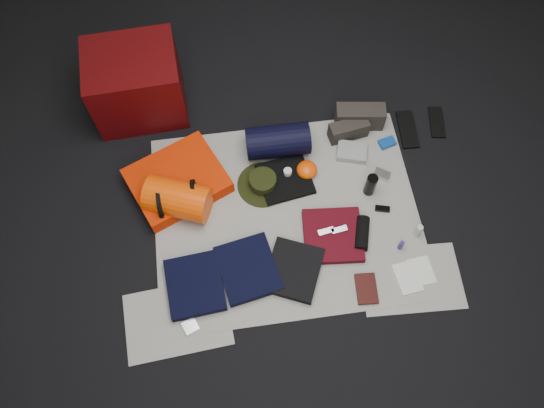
{
  "coord_description": "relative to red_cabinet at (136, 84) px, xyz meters",
  "views": [
    {
      "loc": [
        -0.28,
        -1.33,
        2.94
      ],
      "look_at": [
        -0.08,
        0.04,
        0.1
      ],
      "focal_mm": 35.0,
      "sensor_mm": 36.0,
      "label": 1
    }
  ],
  "objects": [
    {
      "name": "navy_duffel",
      "position": [
        0.85,
        -0.47,
        -0.13
      ],
      "size": [
        0.4,
        0.21,
        0.21
      ],
      "primitive_type": "cylinder",
      "rotation": [
        0.0,
        1.57,
        -0.01
      ],
      "color": "black",
      "rests_on": "newspaper_mat"
    },
    {
      "name": "stuff_sack",
      "position": [
        0.2,
        -0.8,
        -0.12
      ],
      "size": [
        0.43,
        0.35,
        0.22
      ],
      "primitive_type": "cylinder",
      "rotation": [
        0.0,
        1.57,
        -0.38
      ],
      "color": "#EE4403",
      "rests_on": "newspaper_mat"
    },
    {
      "name": "first_aid_pouch",
      "position": [
        1.31,
        -0.57,
        -0.21
      ],
      "size": [
        0.22,
        0.19,
        0.05
      ],
      "primitive_type": "cube",
      "rotation": [
        0.0,
        0.0,
        -0.28
      ],
      "color": "gray",
      "rests_on": "newspaper_mat"
    },
    {
      "name": "compact_camera",
      "position": [
        1.47,
        -0.76,
        -0.21
      ],
      "size": [
        0.11,
        0.1,
        0.04
      ],
      "primitive_type": "cube",
      "rotation": [
        0.0,
        0.0,
        -0.59
      ],
      "color": "silver",
      "rests_on": "newspaper_mat"
    },
    {
      "name": "energy_bar_b",
      "position": [
        1.12,
        -1.1,
        -0.18
      ],
      "size": [
        0.1,
        0.05,
        0.01
      ],
      "primitive_type": "cube",
      "rotation": [
        0.0,
        0.0,
        0.14
      ],
      "color": "silver",
      "rests_on": "red_shirt"
    },
    {
      "name": "map_booklet",
      "position": [
        1.47,
        -1.43,
        -0.23
      ],
      "size": [
        0.15,
        0.2,
        0.01
      ],
      "primitive_type": "cube",
      "rotation": [
        0.0,
        0.0,
        0.12
      ],
      "color": "silver",
      "rests_on": "newspaper_mat"
    },
    {
      "name": "flip_flop_left",
      "position": [
        1.72,
        -0.44,
        -0.23
      ],
      "size": [
        0.13,
        0.3,
        0.02
      ],
      "primitive_type": "cube",
      "rotation": [
        0.0,
        0.0,
        -0.06
      ],
      "color": "black",
      "rests_on": "floor"
    },
    {
      "name": "newspaper_sheet_front_right",
      "position": [
        1.49,
        -1.44,
        -0.23
      ],
      "size": [
        0.6,
        0.43,
        0.0
      ],
      "primitive_type": "cube",
      "rotation": [
        0.0,
        0.0,
        -0.05
      ],
      "color": "#B1AFA3",
      "rests_on": "floor"
    },
    {
      "name": "toiletry_purple",
      "position": [
        1.47,
        -1.25,
        -0.19
      ],
      "size": [
        0.03,
        0.03,
        0.08
      ],
      "primitive_type": "cylinder",
      "rotation": [
        0.0,
        0.0,
        -0.25
      ],
      "color": "navy",
      "rests_on": "newspaper_mat"
    },
    {
      "name": "flip_flop_right",
      "position": [
        1.93,
        -0.41,
        -0.23
      ],
      "size": [
        0.13,
        0.25,
        0.01
      ],
      "primitive_type": "cube",
      "rotation": [
        0.0,
        0.0,
        -0.16
      ],
      "color": "black",
      "rests_on": "floor"
    },
    {
      "name": "energy_bar_a",
      "position": [
        1.04,
        -1.1,
        -0.18
      ],
      "size": [
        0.1,
        0.05,
        0.01
      ],
      "primitive_type": "cube",
      "rotation": [
        0.0,
        0.0,
        0.14
      ],
      "color": "silver",
      "rests_on": "red_shirt"
    },
    {
      "name": "sack_strap_right",
      "position": [
        0.3,
        -0.8,
        -0.12
      ],
      "size": [
        0.02,
        0.22,
        0.22
      ],
      "primitive_type": "cylinder",
      "rotation": [
        0.0,
        1.57,
        0.0
      ],
      "color": "black",
      "rests_on": "newspaper_mat"
    },
    {
      "name": "red_cabinet",
      "position": [
        0.0,
        0.0,
        0.0
      ],
      "size": [
        0.59,
        0.5,
        0.47
      ],
      "primitive_type": "cube",
      "rotation": [
        0.0,
        0.0,
        0.05
      ],
      "color": "#450506",
      "rests_on": "floor"
    },
    {
      "name": "sunglasses",
      "position": [
        1.42,
        -0.99,
        -0.22
      ],
      "size": [
        0.1,
        0.06,
        0.02
      ],
      "primitive_type": "cube",
      "rotation": [
        0.0,
        0.0,
        -0.27
      ],
      "color": "black",
      "rests_on": "newspaper_mat"
    },
    {
      "name": "toiletry_clear",
      "position": [
        1.59,
        -1.17,
        -0.18
      ],
      "size": [
        0.04,
        0.04,
        0.11
      ],
      "primitive_type": "cylinder",
      "rotation": [
        0.0,
        0.0,
        -0.19
      ],
      "color": "#B5BAB4",
      "rests_on": "newspaper_mat"
    },
    {
      "name": "black_tshirt",
      "position": [
        0.86,
        -0.7,
        -0.21
      ],
      "size": [
        0.36,
        0.34,
        0.03
      ],
      "primitive_type": "cube",
      "rotation": [
        0.0,
        0.0,
        0.16
      ],
      "color": "black",
      "rests_on": "newspaper_mat"
    },
    {
      "name": "newspaper_mat",
      "position": [
        0.84,
        -0.94,
        -0.23
      ],
      "size": [
        1.6,
        1.3,
        0.01
      ],
      "primitive_type": "cube",
      "color": "#B1AFA3",
      "rests_on": "floor"
    },
    {
      "name": "floor",
      "position": [
        0.84,
        -0.94,
        -0.25
      ],
      "size": [
        4.5,
        4.5,
        0.02
      ],
      "primitive_type": "cube",
      "color": "black",
      "rests_on": "ground"
    },
    {
      "name": "trousers_navy_a",
      "position": [
        0.25,
        -1.32,
        -0.2
      ],
      "size": [
        0.34,
        0.38,
        0.06
      ],
      "primitive_type": "cube",
      "rotation": [
        0.0,
        0.0,
        0.08
      ],
      "color": "black",
      "rests_on": "newspaper_mat"
    },
    {
      "name": "tape_roll",
      "position": [
        0.88,
        -0.67,
        -0.18
      ],
      "size": [
        0.05,
        0.05,
        0.04
      ],
      "primitive_type": "cylinder",
      "color": "silver",
      "rests_on": "black_tshirt"
    },
    {
      "name": "sack_strap_left",
      "position": [
        0.1,
        -0.8,
        -0.12
      ],
      "size": [
        0.02,
        0.22,
        0.22
      ],
      "primitive_type": "cylinder",
      "rotation": [
        0.0,
        1.57,
        0.0
      ],
      "color": "black",
      "rests_on": "newspaper_mat"
    },
    {
      "name": "key_cluster",
      "position": [
        0.2,
        -1.54,
        -0.22
      ],
      "size": [
        0.1,
        0.1,
        0.01
      ],
      "primitive_type": "cube",
      "rotation": [
        0.0,
        0.0,
        0.39
      ],
      "color": "silver",
      "rests_on": "newspaper_mat"
    },
    {
      "name": "boonie_brim",
      "position": [
        0.72,
        -0.71,
        -0.23
      ],
      "size": [
        0.43,
        0.43,
        0.01
      ],
      "primitive_type": "cylinder",
      "rotation": [
        0.0,
        0.0,
        -0.43
      ],
      "color": "black",
      "rests_on": "newspaper_mat"
    },
    {
      "name": "speaker",
      "position": [
        1.26,
        -1.14,
        -0.19
      ],
      "size": [
        0.13,
        0.22,
        0.08
      ],
      "primitive_type": "cylinder",
      "rotation": [
        1.57,
        0.0,
        -0.28
      ],
      "color": "black",
      "rests_on": "newspaper_mat"
    },
    {
      "name": "sleeping_pad",
      "position": [
        0.2,
        -0.64,
        -0.18
      ],
      "size": [
        0.69,
        0.64,
        0.1
      ],
      "primitive_type": "cube",
      "rotation": [
        0.0,
        0.0,
        0.42
      ],
      "color": "red",
      "rests_on": "newspaper_mat"
    },
    {
      "name": "cyan_case",
      "position": [
        1.56,
        -0.53,
        -0.21
      ],
      "size": [
        0.12,
        0.09,
        0.03
      ],
      "primitive_type": "cube",
      "rotation": [
        0.0,
        0.0,
        0.25
      ],
      "color": "navy",
      "rests_on": "newspaper_mat"
    },
    {
      "name": "trousers_charcoal",
      "position": [
        0.82,
        -1.31,
        -0.2
      ],
      "size": [
        0.4,
        0.42,
        0.05
      ],
      "primitive_type": "cube",
      "rotation": [
        0.0,
        0.0,
        -0.42
      ],
      "color": "black",
      "rests_on": "newspaper_mat"
    },
    {
      "name": "trousers_navy_b",
      "position": [
        0.56,
        -1.26,
        -0.2
      ],
      "size": [
        0.38,
        0.41,
        0.06
      ],
      "primitive_type": "cube",
      "rotation": [
        0.0,
        0.0,
        0.18
      ],
      "color": "black",
      "rests_on": "newspaper_mat"
    },
    {
      "name": "hiking_boot_right",
      "position": [
        1.41,
        -0.34,
        -0.15
      ],
      "size": [
        0.33,
        0.16,
        0.16
      ],
      "primitive_type": "cube",
      "rotation": [
        0.0,
        0.0,
        -0.14
      ],
      "color": "#2D2923",
      "rests_on": "newspaper_mat"
    },
    {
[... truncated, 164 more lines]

